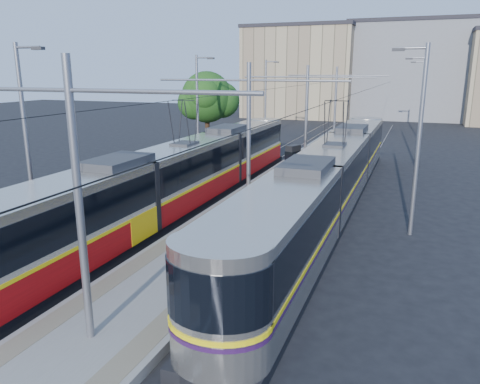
% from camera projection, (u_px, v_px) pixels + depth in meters
% --- Properties ---
extents(ground, '(160.00, 160.00, 0.00)m').
position_uv_depth(ground, '(168.00, 283.00, 15.74)').
color(ground, black).
rests_on(ground, ground).
extents(platform, '(4.00, 50.00, 0.30)m').
position_uv_depth(platform, '(294.00, 176.00, 31.08)').
color(platform, gray).
rests_on(platform, ground).
extents(tactile_strip_left, '(0.70, 50.00, 0.01)m').
position_uv_depth(tactile_strip_left, '(273.00, 172.00, 31.54)').
color(tactile_strip_left, gray).
rests_on(tactile_strip_left, platform).
extents(tactile_strip_right, '(0.70, 50.00, 0.01)m').
position_uv_depth(tactile_strip_right, '(316.00, 175.00, 30.55)').
color(tactile_strip_right, gray).
rests_on(tactile_strip_right, platform).
extents(rails, '(8.71, 70.00, 0.03)m').
position_uv_depth(rails, '(294.00, 178.00, 31.12)').
color(rails, gray).
rests_on(rails, ground).
extents(track_arrow, '(1.20, 5.00, 0.01)m').
position_uv_depth(track_arrow, '(15.00, 305.00, 14.26)').
color(track_arrow, silver).
rests_on(track_arrow, ground).
extents(tram_left, '(2.43, 28.81, 5.50)m').
position_uv_depth(tram_left, '(185.00, 175.00, 24.13)').
color(tram_left, black).
rests_on(tram_left, ground).
extents(tram_right, '(2.43, 31.19, 5.50)m').
position_uv_depth(tram_right, '(333.00, 174.00, 23.71)').
color(tram_right, black).
rests_on(tram_right, ground).
extents(catenary, '(9.20, 70.00, 7.00)m').
position_uv_depth(catenary, '(284.00, 113.00, 27.41)').
color(catenary, gray).
rests_on(catenary, platform).
extents(street_lamps, '(15.18, 38.22, 8.00)m').
position_uv_depth(street_lamps, '(310.00, 110.00, 33.69)').
color(street_lamps, gray).
rests_on(street_lamps, ground).
extents(shelter, '(0.91, 1.11, 2.11)m').
position_uv_depth(shelter, '(293.00, 161.00, 29.48)').
color(shelter, black).
rests_on(shelter, platform).
extents(tree, '(4.75, 4.39, 6.91)m').
position_uv_depth(tree, '(211.00, 98.00, 39.75)').
color(tree, '#382314').
rests_on(tree, ground).
extents(building_left, '(16.32, 12.24, 13.45)m').
position_uv_depth(building_left, '(302.00, 72.00, 71.77)').
color(building_left, tan).
rests_on(building_left, ground).
extents(building_centre, '(18.36, 14.28, 13.92)m').
position_uv_depth(building_centre, '(413.00, 70.00, 69.83)').
color(building_centre, gray).
rests_on(building_centre, ground).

